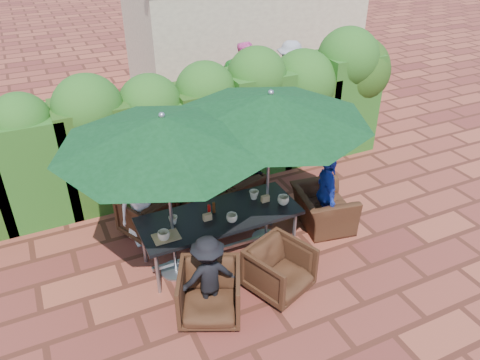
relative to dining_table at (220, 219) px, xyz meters
name	(u,v)px	position (x,y,z in m)	size (l,w,h in m)	color
ground	(235,253)	(0.22, -0.05, -0.67)	(80.00, 80.00, 0.00)	brown
dining_table	(220,219)	(0.00, 0.00, 0.00)	(2.30, 0.90, 0.75)	black
umbrella_left	(163,131)	(-0.71, -0.04, 1.54)	(2.72, 2.72, 2.46)	gray
umbrella_right	(270,107)	(0.80, 0.06, 1.54)	(2.77, 2.77, 2.46)	gray
chair_far_left	(147,213)	(-0.81, 1.01, -0.30)	(0.73, 0.68, 0.75)	black
chair_far_mid	(202,202)	(0.07, 0.92, -0.30)	(0.73, 0.69, 0.75)	black
chair_far_right	(236,189)	(0.74, 1.04, -0.29)	(0.75, 0.70, 0.77)	black
chair_near_left	(210,291)	(-0.57, -1.00, -0.28)	(0.76, 0.72, 0.79)	black
chair_near_right	(280,267)	(0.45, -0.98, -0.29)	(0.74, 0.69, 0.76)	black
chair_end_right	(324,203)	(1.81, 0.02, -0.26)	(0.96, 0.63, 0.84)	black
adult_far_left	(141,205)	(-0.92, 0.88, -0.03)	(0.63, 0.38, 1.29)	silver
adult_far_mid	(193,192)	(-0.06, 0.96, -0.09)	(0.42, 0.34, 1.18)	#203AB1
adult_far_right	(245,178)	(0.84, 0.93, -0.04)	(0.61, 0.37, 1.27)	black
adult_near_left	(208,276)	(-0.55, -0.92, -0.10)	(0.74, 0.34, 1.15)	black
adult_end_right	(327,193)	(1.80, -0.04, -0.04)	(0.75, 0.37, 1.27)	#203AB1
child_left	(165,203)	(-0.49, 1.10, -0.25)	(0.30, 0.25, 0.85)	#EF54AF
child_right	(220,193)	(0.46, 1.05, -0.30)	(0.27, 0.22, 0.74)	#8D479B
pedestrian_a	(233,94)	(2.09, 4.11, 0.12)	(1.49, 0.53, 1.59)	#268C29
pedestrian_b	(243,81)	(2.52, 4.49, 0.24)	(0.88, 0.54, 1.83)	#EF54AF
pedestrian_c	(290,79)	(3.61, 4.19, 0.23)	(1.16, 0.53, 1.81)	gray
cup_a	(164,236)	(-0.88, -0.21, 0.14)	(0.16, 0.16, 0.13)	beige
cup_b	(173,220)	(-0.66, 0.07, 0.13)	(0.12, 0.12, 0.12)	beige
cup_c	(232,218)	(0.09, -0.23, 0.14)	(0.16, 0.16, 0.12)	beige
cup_d	(254,195)	(0.63, 0.16, 0.14)	(0.14, 0.14, 0.13)	beige
cup_e	(283,200)	(0.95, -0.16, 0.14)	(0.17, 0.17, 0.14)	beige
ketchup_bottle	(209,210)	(-0.13, 0.05, 0.16)	(0.04, 0.04, 0.17)	#B20C0A
sauce_bottle	(214,207)	(-0.05, 0.08, 0.16)	(0.04, 0.04, 0.17)	#4C230C
serving_tray	(166,237)	(-0.84, -0.18, 0.08)	(0.35, 0.25, 0.02)	#A98251
number_block_left	(207,217)	(-0.20, -0.05, 0.13)	(0.12, 0.06, 0.10)	tan
number_block_right	(265,199)	(0.74, 0.02, 0.13)	(0.12, 0.06, 0.10)	tan
hedge_wall	(174,117)	(0.13, 2.27, 0.66)	(9.10, 1.60, 2.52)	#1E3E11
building	(244,24)	(3.72, 6.94, 0.93)	(6.20, 3.08, 3.20)	beige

